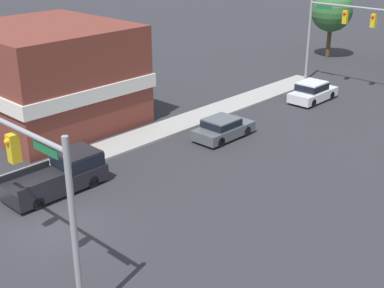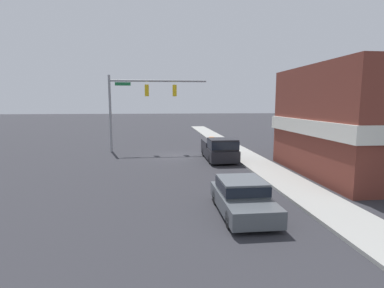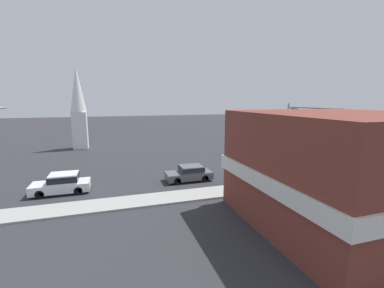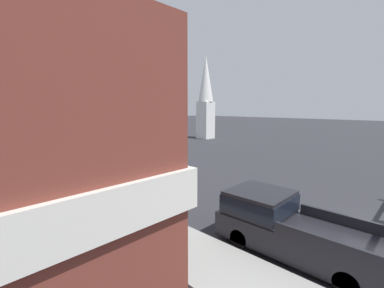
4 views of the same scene
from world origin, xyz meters
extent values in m
plane|color=#2D2D33|center=(0.00, 0.00, 0.00)|extent=(200.00, 200.00, 0.00)
cube|color=#9E9E99|center=(-5.70, 0.00, 0.07)|extent=(2.40, 60.00, 0.14)
cylinder|color=gray|center=(5.88, -2.88, 3.50)|extent=(0.22, 0.22, 6.99)
cylinder|color=gray|center=(1.46, -2.88, 6.49)|extent=(8.84, 0.18, 0.18)
cube|color=gold|center=(2.53, -2.88, 5.63)|extent=(0.36, 0.36, 1.05)
sphere|color=yellow|center=(2.53, -3.08, 5.94)|extent=(0.22, 0.22, 0.22)
cube|color=gold|center=(-0.01, -2.88, 5.63)|extent=(0.36, 0.36, 1.05)
sphere|color=yellow|center=(-0.01, -3.08, 5.94)|extent=(0.22, 0.22, 0.22)
cube|color=#196B38|center=(4.68, -2.88, 6.20)|extent=(1.40, 0.04, 0.30)
cylinder|color=black|center=(-2.72, 15.10, 0.33)|extent=(0.22, 0.66, 0.66)
cylinder|color=black|center=(-1.02, 15.10, 0.33)|extent=(0.22, 0.66, 0.66)
cylinder|color=black|center=(-2.72, 12.47, 0.33)|extent=(0.22, 0.66, 0.66)
cylinder|color=black|center=(-1.02, 12.47, 0.33)|extent=(0.22, 0.66, 0.66)
cube|color=#51565B|center=(-1.87, 13.79, 0.51)|extent=(1.92, 4.24, 0.65)
cube|color=#51565B|center=(-1.87, 13.53, 1.12)|extent=(1.77, 2.03, 0.57)
cube|color=black|center=(-1.87, 13.53, 1.12)|extent=(1.79, 2.11, 0.40)
cylinder|color=black|center=(-2.73, 25.94, 0.33)|extent=(0.22, 0.66, 0.66)
cylinder|color=black|center=(-1.04, 25.94, 0.33)|extent=(0.22, 0.66, 0.66)
cylinder|color=black|center=(-2.73, 23.22, 0.33)|extent=(0.22, 0.66, 0.66)
cylinder|color=black|center=(-1.04, 23.22, 0.33)|extent=(0.22, 0.66, 0.66)
cube|color=silver|center=(-1.89, 24.58, 0.53)|extent=(1.91, 4.38, 0.70)
cube|color=silver|center=(-1.89, 24.32, 1.24)|extent=(1.76, 2.10, 0.71)
cube|color=black|center=(-1.89, 24.32, 1.24)|extent=(1.78, 2.19, 0.50)
cylinder|color=black|center=(-4.19, 3.65, 0.33)|extent=(0.22, 0.66, 0.66)
cylinder|color=black|center=(-2.29, 3.65, 0.33)|extent=(0.22, 0.66, 0.66)
cylinder|color=black|center=(-4.19, 0.37, 0.33)|extent=(0.22, 0.66, 0.66)
cylinder|color=black|center=(-2.29, 0.37, 0.33)|extent=(0.22, 0.66, 0.66)
cube|color=black|center=(-3.24, 2.01, 0.61)|extent=(2.12, 5.28, 0.85)
cube|color=black|center=(-3.24, 3.45, 1.44)|extent=(2.02, 2.01, 0.82)
cube|color=black|center=(-3.24, 3.45, 1.44)|extent=(2.04, 2.09, 0.57)
cube|color=black|center=(-4.24, 0.86, 1.21)|extent=(0.12, 2.98, 0.35)
cube|color=black|center=(-2.24, 0.86, 1.21)|extent=(0.12, 2.98, 0.35)
cylinder|color=orange|center=(-3.90, -4.88, 0.51)|extent=(0.57, 0.57, 1.01)
cylinder|color=white|center=(-3.90, -4.88, 0.56)|extent=(0.58, 0.58, 0.18)
cube|color=brown|center=(-12.64, 7.86, 3.37)|extent=(10.49, 9.77, 6.74)
cube|color=silver|center=(-12.64, 7.86, 3.05)|extent=(10.79, 10.07, 0.90)
cube|color=white|center=(18.68, 25.08, 2.82)|extent=(2.08, 2.08, 5.63)
cone|color=white|center=(18.68, 25.08, 9.07)|extent=(2.28, 2.28, 6.88)
camera|label=1|loc=(18.91, -11.03, 12.87)|focal=50.00mm
camera|label=2|loc=(1.49, 25.21, 4.52)|focal=28.00mm
camera|label=3|loc=(-24.00, 20.43, 7.45)|focal=24.00mm
camera|label=4|loc=(-11.33, -0.94, 4.84)|focal=24.00mm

